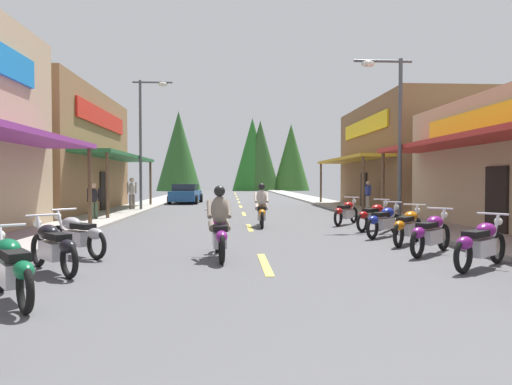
# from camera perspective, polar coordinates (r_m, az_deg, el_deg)

# --- Properties ---
(ground) EXTENTS (10.10, 88.47, 0.10)m
(ground) POSITION_cam_1_polar(r_m,az_deg,el_deg) (29.57, -1.96, -1.78)
(ground) COLOR #4C4C4F
(sidewalk_left) EXTENTS (2.28, 88.47, 0.12)m
(sidewalk_left) POSITION_cam_1_polar(r_m,az_deg,el_deg) (30.06, -13.85, -1.56)
(sidewalk_left) COLOR #9E9991
(sidewalk_left) RESTS_ON ground
(sidewalk_right) EXTENTS (2.28, 88.47, 0.12)m
(sidewalk_right) POSITION_cam_1_polar(r_m,az_deg,el_deg) (30.35, 9.81, -1.51)
(sidewalk_right) COLOR #9E9991
(sidewalk_right) RESTS_ON ground
(centerline_dashes) EXTENTS (0.16, 62.57, 0.01)m
(centerline_dashes) POSITION_cam_1_polar(r_m,az_deg,el_deg) (33.58, -2.13, -1.28)
(centerline_dashes) COLOR #E0C64C
(centerline_dashes) RESTS_ON ground
(storefront_left_far) EXTENTS (8.53, 11.82, 6.25)m
(storefront_left_far) POSITION_cam_1_polar(r_m,az_deg,el_deg) (26.22, -25.74, 4.58)
(storefront_left_far) COLOR olive
(storefront_left_far) RESTS_ON ground
(storefront_right_far) EXTENTS (8.12, 11.75, 6.19)m
(storefront_right_far) POSITION_cam_1_polar(r_m,az_deg,el_deg) (28.98, 19.39, 4.29)
(storefront_right_far) COLOR brown
(storefront_right_far) RESTS_ON ground
(streetlamp_left) EXTENTS (2.11, 0.30, 6.99)m
(streetlamp_left) POSITION_cam_1_polar(r_m,az_deg,el_deg) (25.26, -13.60, 7.88)
(streetlamp_left) COLOR #474C51
(streetlamp_left) RESTS_ON ground
(streetlamp_right) EXTENTS (2.11, 0.30, 6.05)m
(streetlamp_right) POSITION_cam_1_polar(r_m,az_deg,el_deg) (17.32, 16.58, 9.04)
(streetlamp_right) COLOR #474C51
(streetlamp_right) RESTS_ON ground
(motorcycle_parked_right_1) EXTENTS (1.76, 1.38, 1.04)m
(motorcycle_parked_right_1) POSITION_cam_1_polar(r_m,az_deg,el_deg) (9.70, 26.29, -5.68)
(motorcycle_parked_right_1) COLOR black
(motorcycle_parked_right_1) RESTS_ON ground
(motorcycle_parked_right_2) EXTENTS (1.61, 1.56, 1.04)m
(motorcycle_parked_right_2) POSITION_cam_1_polar(r_m,az_deg,el_deg) (11.09, 21.02, -4.73)
(motorcycle_parked_right_2) COLOR black
(motorcycle_parked_right_2) RESTS_ON ground
(motorcycle_parked_right_3) EXTENTS (1.44, 1.71, 1.04)m
(motorcycle_parked_right_3) POSITION_cam_1_polar(r_m,az_deg,el_deg) (12.60, 18.47, -3.96)
(motorcycle_parked_right_3) COLOR black
(motorcycle_parked_right_3) RESTS_ON ground
(motorcycle_parked_right_4) EXTENTS (1.60, 1.57, 1.04)m
(motorcycle_parked_right_4) POSITION_cam_1_polar(r_m,az_deg,el_deg) (13.99, 15.74, -3.39)
(motorcycle_parked_right_4) COLOR black
(motorcycle_parked_right_4) RESTS_ON ground
(motorcycle_parked_right_5) EXTENTS (1.65, 1.52, 1.04)m
(motorcycle_parked_right_5) POSITION_cam_1_polar(r_m,az_deg,el_deg) (15.71, 14.51, -2.84)
(motorcycle_parked_right_5) COLOR black
(motorcycle_parked_right_5) RESTS_ON ground
(motorcycle_parked_right_6) EXTENTS (1.38, 1.76, 1.04)m
(motorcycle_parked_right_6) POSITION_cam_1_polar(r_m,az_deg,el_deg) (17.47, 11.19, -2.38)
(motorcycle_parked_right_6) COLOR black
(motorcycle_parked_right_6) RESTS_ON ground
(motorcycle_parked_left_1) EXTENTS (1.35, 1.78, 1.04)m
(motorcycle_parked_left_1) POSITION_cam_1_polar(r_m,az_deg,el_deg) (7.18, -28.22, -8.23)
(motorcycle_parked_left_1) COLOR black
(motorcycle_parked_left_1) RESTS_ON ground
(motorcycle_parked_left_2) EXTENTS (1.47, 1.69, 1.04)m
(motorcycle_parked_left_2) POSITION_cam_1_polar(r_m,az_deg,el_deg) (9.11, -24.03, -6.12)
(motorcycle_parked_left_2) COLOR black
(motorcycle_parked_left_2) RESTS_ON ground
(motorcycle_parked_left_3) EXTENTS (1.69, 1.46, 1.04)m
(motorcycle_parked_left_3) POSITION_cam_1_polar(r_m,az_deg,el_deg) (10.82, -21.44, -4.89)
(motorcycle_parked_left_3) COLOR black
(motorcycle_parked_left_3) RESTS_ON ground
(rider_cruising_lead) EXTENTS (0.61, 2.14, 1.57)m
(rider_cruising_lead) POSITION_cam_1_polar(r_m,az_deg,el_deg) (9.85, -4.60, -4.44)
(rider_cruising_lead) COLOR black
(rider_cruising_lead) RESTS_ON ground
(rider_cruising_trailing) EXTENTS (0.60, 2.14, 1.57)m
(rider_cruising_trailing) POSITION_cam_1_polar(r_m,az_deg,el_deg) (16.46, 0.69, -2.01)
(rider_cruising_trailing) COLOR black
(rider_cruising_trailing) RESTS_ON ground
(pedestrian_browsing) EXTENTS (0.44, 0.44, 1.56)m
(pedestrian_browsing) POSITION_cam_1_polar(r_m,az_deg,el_deg) (19.45, -19.63, -0.83)
(pedestrian_browsing) COLOR #3F593F
(pedestrian_browsing) RESTS_ON ground
(pedestrian_waiting) EXTENTS (0.34, 0.56, 1.64)m
(pedestrian_waiting) POSITION_cam_1_polar(r_m,az_deg,el_deg) (25.18, 13.83, -0.14)
(pedestrian_waiting) COLOR #B2A599
(pedestrian_waiting) RESTS_ON ground
(pedestrian_strolling) EXTENTS (0.45, 0.43, 1.80)m
(pedestrian_strolling) POSITION_cam_1_polar(r_m,az_deg,el_deg) (25.41, -15.26, 0.11)
(pedestrian_strolling) COLOR #726659
(pedestrian_strolling) RESTS_ON ground
(parked_car_curbside) EXTENTS (2.25, 4.39, 1.40)m
(parked_car_curbside) POSITION_cam_1_polar(r_m,az_deg,el_deg) (33.16, -8.78, -0.16)
(parked_car_curbside) COLOR #1E4C8C
(parked_car_curbside) RESTS_ON ground
(treeline_backdrop) EXTENTS (23.92, 9.36, 12.26)m
(treeline_backdrop) POSITION_cam_1_polar(r_m,az_deg,el_deg) (72.15, -1.74, 4.69)
(treeline_backdrop) COLOR #296423
(treeline_backdrop) RESTS_ON ground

